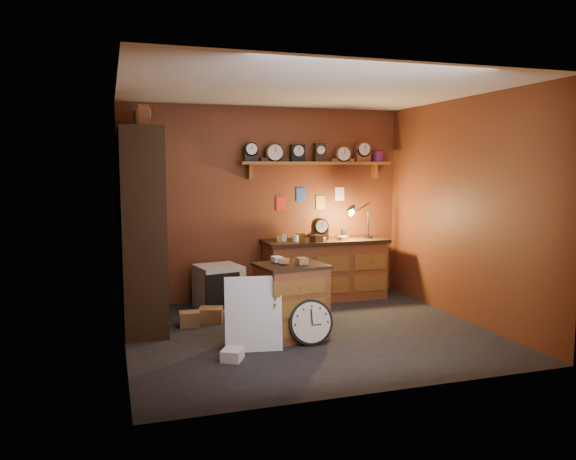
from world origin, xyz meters
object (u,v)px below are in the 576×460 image
Objects in this scene: shelving_unit at (138,219)px; workbench at (325,266)px; big_round_clock at (311,322)px; low_cabinet at (291,298)px.

shelving_unit is 1.47× the size of workbench.
shelving_unit reaches higher than big_round_clock.
shelving_unit is at bearing 135.81° from low_cabinet.
shelving_unit is 2.73m from workbench.
shelving_unit is 2.85× the size of low_cabinet.
big_round_clock is (1.66, -1.41, -1.02)m from shelving_unit.
low_cabinet is at bearing -122.61° from workbench.
big_round_clock is at bearing -78.90° from low_cabinet.
big_round_clock is (0.11, -0.31, -0.20)m from low_cabinet.
low_cabinet is 1.86× the size of big_round_clock.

